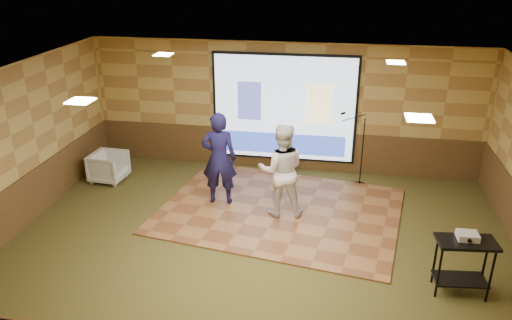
% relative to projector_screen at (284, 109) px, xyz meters
% --- Properties ---
extents(ground, '(9.00, 9.00, 0.00)m').
position_rel_projector_screen_xyz_m(ground, '(0.00, -3.44, -1.47)').
color(ground, '#2F3A1A').
rests_on(ground, ground).
extents(room_shell, '(9.04, 7.04, 3.02)m').
position_rel_projector_screen_xyz_m(room_shell, '(0.00, -3.44, 0.62)').
color(room_shell, tan).
rests_on(room_shell, ground).
extents(wainscot_back, '(9.00, 0.04, 0.95)m').
position_rel_projector_screen_xyz_m(wainscot_back, '(0.00, 0.04, -1.00)').
color(wainscot_back, '#483718').
rests_on(wainscot_back, ground).
extents(wainscot_left, '(0.04, 7.00, 0.95)m').
position_rel_projector_screen_xyz_m(wainscot_left, '(-4.48, -3.44, -1.00)').
color(wainscot_left, '#483718').
rests_on(wainscot_left, ground).
extents(projector_screen, '(3.32, 0.06, 2.52)m').
position_rel_projector_screen_xyz_m(projector_screen, '(0.00, 0.00, 0.00)').
color(projector_screen, black).
rests_on(projector_screen, room_shell).
extents(downlight_nw, '(0.32, 0.32, 0.02)m').
position_rel_projector_screen_xyz_m(downlight_nw, '(-2.20, -1.64, 1.50)').
color(downlight_nw, '#FFEABF').
rests_on(downlight_nw, room_shell).
extents(downlight_ne, '(0.32, 0.32, 0.02)m').
position_rel_projector_screen_xyz_m(downlight_ne, '(2.20, -1.64, 1.50)').
color(downlight_ne, '#FFEABF').
rests_on(downlight_ne, room_shell).
extents(downlight_sw, '(0.32, 0.32, 0.02)m').
position_rel_projector_screen_xyz_m(downlight_sw, '(-2.20, -4.94, 1.50)').
color(downlight_sw, '#FFEABF').
rests_on(downlight_sw, room_shell).
extents(downlight_se, '(0.32, 0.32, 0.02)m').
position_rel_projector_screen_xyz_m(downlight_se, '(2.20, -4.94, 1.50)').
color(downlight_se, '#FFEABF').
rests_on(downlight_se, room_shell).
extents(dance_floor, '(5.12, 4.21, 0.03)m').
position_rel_projector_screen_xyz_m(dance_floor, '(0.20, -2.12, -1.46)').
color(dance_floor, '#915D35').
rests_on(dance_floor, ground).
extents(player_left, '(0.74, 0.52, 1.92)m').
position_rel_projector_screen_xyz_m(player_left, '(-1.06, -1.98, -0.48)').
color(player_left, '#181544').
rests_on(player_left, dance_floor).
extents(player_right, '(1.01, 0.84, 1.86)m').
position_rel_projector_screen_xyz_m(player_right, '(0.23, -2.28, -0.51)').
color(player_right, silver).
rests_on(player_right, dance_floor).
extents(av_table, '(0.86, 0.45, 0.91)m').
position_rel_projector_screen_xyz_m(av_table, '(3.22, -4.22, -0.85)').
color(av_table, black).
rests_on(av_table, ground).
extents(projector, '(0.31, 0.26, 0.10)m').
position_rel_projector_screen_xyz_m(projector, '(3.23, -4.16, -0.52)').
color(projector, silver).
rests_on(projector, av_table).
extents(mic_stand, '(0.66, 0.27, 1.69)m').
position_rel_projector_screen_xyz_m(mic_stand, '(1.75, -0.62, -0.98)').
color(mic_stand, black).
rests_on(mic_stand, ground).
extents(banquet_chair, '(0.79, 0.77, 0.67)m').
position_rel_projector_screen_xyz_m(banquet_chair, '(-3.80, -1.34, -1.14)').
color(banquet_chair, gray).
rests_on(banquet_chair, ground).
extents(duffel_bag, '(0.57, 0.50, 0.30)m').
position_rel_projector_screen_xyz_m(duffel_bag, '(0.05, -0.29, -1.32)').
color(duffel_bag, black).
rests_on(duffel_bag, ground).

